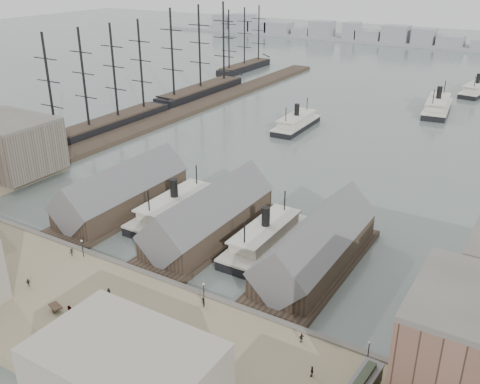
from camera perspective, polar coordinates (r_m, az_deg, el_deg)
The scene contains 30 objects.
ground at distance 110.67m, azimuth -8.18°, elevation -8.21°, with size 900.00×900.00×0.00m, color #515E5A.
quay at distance 98.39m, azimuth -15.70°, elevation -12.78°, with size 180.00×30.00×2.00m, color #837558.
seawall at distance 106.78m, azimuth -9.98°, elevation -8.91°, with size 180.00×1.20×2.30m, color #59544C.
west_wharf at distance 222.29m, azimuth -5.68°, elevation 8.67°, with size 10.00×220.00×1.60m, color #2D231C.
ferry_shed_west at distance 135.28m, azimuth -12.39°, elevation -0.14°, with size 14.00×42.00×12.60m.
ferry_shed_center at distance 120.10m, azimuth -3.26°, elevation -2.75°, with size 14.00×42.00×12.60m.
ferry_shed_east at distance 109.08m, azimuth 8.16°, elevation -5.89°, with size 14.00×42.00×12.60m.
warehouse_west_back at distance 166.41m, azimuth -23.47°, elevation 4.57°, with size 26.00×20.00×14.00m, color #60564C.
street_bldg_center at distance 76.70m, azimuth -12.00°, elevation -18.70°, with size 24.00×16.00×10.00m, color gray.
lamp_post_near_w at distance 113.34m, azimuth -16.49°, elevation -5.45°, with size 0.44×0.44×3.92m.
lamp_post_near_e at distance 95.67m, azimuth -3.89°, elevation -10.26°, with size 0.44×0.44×3.92m.
lamp_post_far_e at distance 85.20m, azimuth 13.58°, elevation -15.88°, with size 0.44×0.44×3.92m.
far_shore at distance 413.97m, azimuth 22.92°, elevation 14.42°, with size 500.00×40.00×15.72m.
ferry_docked_west at distance 130.98m, azimuth -6.95°, elevation -1.62°, with size 8.63×28.78×10.28m.
ferry_docked_east at distance 116.93m, azimuth 2.73°, elevation -4.79°, with size 8.34×27.79×9.93m.
ferry_open_near at distance 199.73m, azimuth 6.03°, elevation 7.38°, with size 9.06×27.88×9.88m.
ferry_open_mid at distance 234.87m, azimuth 20.30°, elevation 8.60°, with size 13.14×32.30×11.21m.
ferry_open_far at distance 274.03m, azimuth 23.91°, elevation 9.99°, with size 11.90×28.96×10.04m.
sailing_ship_near at distance 201.80m, azimuth -14.26°, elevation 7.07°, with size 9.09×62.63×37.38m.
sailing_ship_mid at distance 248.68m, azimuth -4.21°, elevation 10.83°, with size 9.68×55.93×39.80m.
sailing_ship_far at distance 307.72m, azimuth 0.46°, elevation 13.31°, with size 8.19×45.50×33.67m.
horse_cart_center at distance 98.61m, azimuth -18.17°, elevation -11.74°, with size 5.00×2.56×1.63m.
horse_cart_right at distance 85.57m, azimuth -10.09°, elevation -16.98°, with size 4.74×2.16×1.58m.
pedestrian_2 at distance 115.21m, azimuth -17.52°, elevation -6.17°, with size 1.06×0.61×1.64m, color black.
pedestrian_3 at distance 107.87m, azimuth -21.65°, elevation -8.99°, with size 0.97×0.40×1.65m, color black.
pedestrian_4 at distance 100.49m, azimuth -13.82°, elevation -10.38°, with size 0.88×0.57×1.79m, color black.
pedestrian_5 at distance 97.57m, azimuth -13.70°, elevation -11.57°, with size 0.60×0.44×1.64m, color black.
pedestrian_6 at distance 95.46m, azimuth -3.97°, elevation -11.67°, with size 0.87×0.68×1.79m, color black.
pedestrian_8 at distance 82.71m, azimuth 7.68°, elevation -18.41°, with size 1.05×0.44×1.78m, color black.
pedestrian_10 at distance 88.25m, azimuth 6.58°, elevation -15.20°, with size 1.03×0.43×1.75m, color black.
Camera 1 is at (61.55, -71.30, 58.11)m, focal length 40.00 mm.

